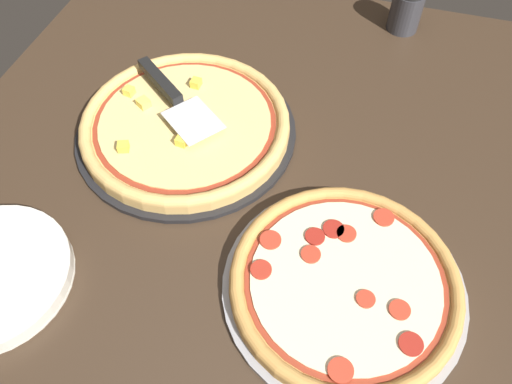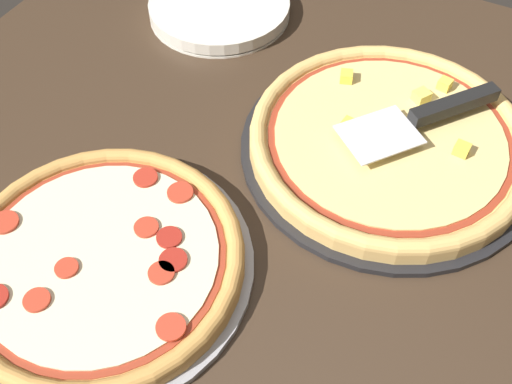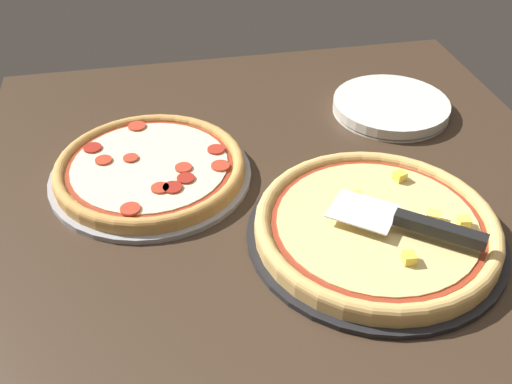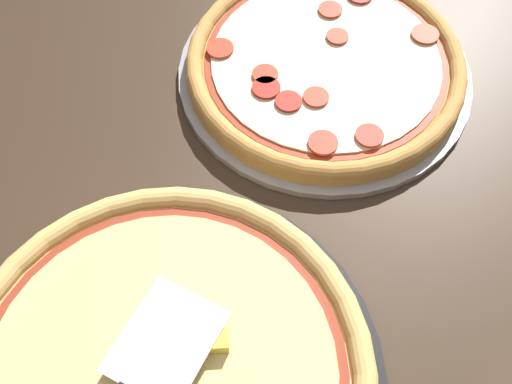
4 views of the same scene
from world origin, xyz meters
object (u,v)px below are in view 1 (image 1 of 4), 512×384
at_px(pizza_back, 345,282).
at_px(pizza_front, 185,123).
at_px(parmesan_shaker, 406,9).
at_px(serving_spatula, 168,90).

bearing_deg(pizza_back, pizza_front, -124.50).
bearing_deg(parmesan_shaker, pizza_back, -0.88).
relative_size(pizza_front, serving_spatula, 1.79).
xyz_separation_m(pizza_front, serving_spatula, (-0.05, -0.05, 0.03)).
relative_size(pizza_front, pizza_back, 1.13).
xyz_separation_m(serving_spatula, parmesan_shaker, (-0.42, 0.42, -0.01)).
xyz_separation_m(pizza_front, parmesan_shaker, (-0.46, 0.37, 0.02)).
xyz_separation_m(pizza_back, serving_spatula, (-0.29, -0.41, 0.03)).
bearing_deg(pizza_front, serving_spatula, -132.77).
distance_m(serving_spatula, parmesan_shaker, 0.59).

